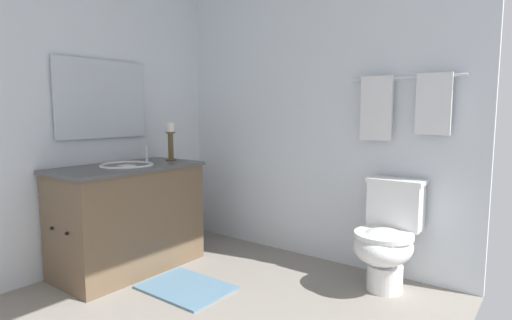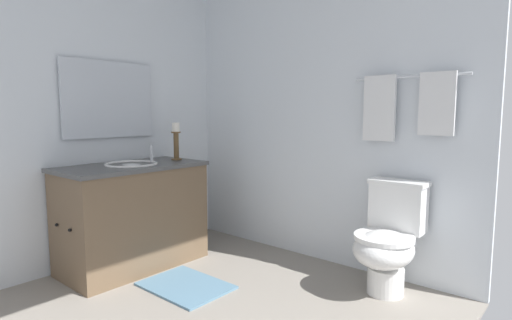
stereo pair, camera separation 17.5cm
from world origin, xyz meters
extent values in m
cube|color=gray|center=(0.00, 0.00, -0.01)|extent=(2.62, 2.42, 0.02)
cube|color=silver|center=(0.00, 1.21, 1.23)|extent=(2.62, 0.04, 2.45)
cube|color=silver|center=(-1.31, 0.00, 1.23)|extent=(0.04, 2.42, 2.45)
cube|color=brown|center=(-0.98, 0.10, 0.39)|extent=(0.55, 1.07, 0.78)
cube|color=#4C4C4C|center=(-0.98, 0.10, 0.80)|extent=(0.58, 1.10, 0.03)
sphere|color=black|center=(-1.08, -0.44, 0.43)|extent=(0.02, 0.02, 0.02)
sphere|color=black|center=(-0.88, -0.44, 0.43)|extent=(0.02, 0.02, 0.02)
ellipsoid|color=white|center=(-0.98, 0.10, 0.76)|extent=(0.38, 0.30, 0.11)
torus|color=white|center=(-0.98, 0.10, 0.81)|extent=(0.40, 0.40, 0.02)
cylinder|color=silver|center=(-0.98, 0.29, 0.88)|extent=(0.02, 0.02, 0.14)
cube|color=silver|center=(-1.26, 0.10, 1.31)|extent=(0.02, 0.79, 0.61)
cylinder|color=brown|center=(-0.98, 0.54, 0.82)|extent=(0.09, 0.09, 0.01)
cylinder|color=brown|center=(-0.98, 0.54, 0.92)|extent=(0.04, 0.04, 0.23)
cylinder|color=brown|center=(-0.98, 0.54, 1.04)|extent=(0.08, 0.08, 0.01)
cylinder|color=white|center=(-0.98, 0.54, 1.09)|extent=(0.06, 0.06, 0.08)
cylinder|color=white|center=(0.74, 0.91, 0.09)|extent=(0.24, 0.24, 0.18)
ellipsoid|color=white|center=(0.74, 0.86, 0.32)|extent=(0.38, 0.46, 0.24)
cylinder|color=white|center=(0.74, 0.86, 0.40)|extent=(0.39, 0.39, 0.03)
cube|color=white|center=(0.74, 1.08, 0.56)|extent=(0.36, 0.17, 0.32)
cube|color=white|center=(0.74, 1.08, 0.73)|extent=(0.38, 0.19, 0.03)
cylinder|color=silver|center=(0.76, 1.15, 1.45)|extent=(0.78, 0.02, 0.02)
cube|color=white|center=(0.56, 1.13, 1.24)|extent=(0.23, 0.03, 0.46)
cube|color=white|center=(0.95, 1.13, 1.27)|extent=(0.22, 0.03, 0.41)
cube|color=slate|center=(-0.36, 0.10, 0.01)|extent=(0.60, 0.44, 0.02)
camera|label=1|loc=(1.65, -1.77, 1.21)|focal=28.68mm
camera|label=2|loc=(1.79, -1.66, 1.21)|focal=28.68mm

